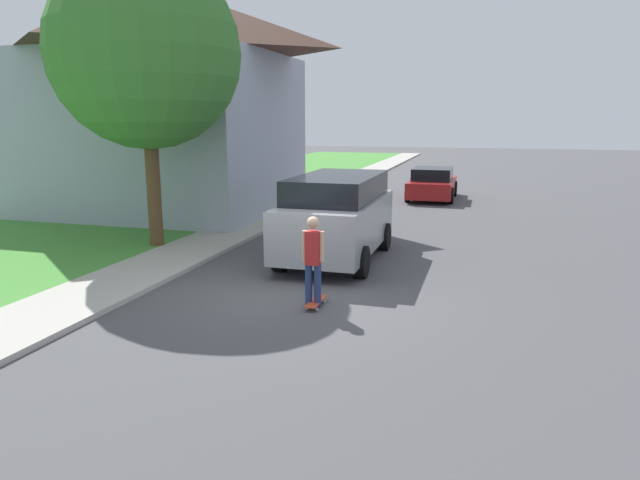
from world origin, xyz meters
The scene contains 9 objects.
ground_plane centered at (0.00, 0.00, 0.00)m, with size 120.00×120.00×0.00m, color #49494C.
lawn centered at (-8.00, 6.00, 0.04)m, with size 10.00×80.00×0.08m.
sidewalk centered at (-3.60, 6.00, 0.05)m, with size 1.80×80.00×0.10m.
house centered at (-8.06, 8.50, 4.24)m, with size 9.88×8.06×7.99m.
lawn_tree_near centered at (-4.72, 2.94, 4.95)m, with size 4.76×4.76×7.26m.
suv_parked centered at (0.19, 3.03, 1.10)m, with size 2.10×4.54×2.05m.
car_down_street centered at (1.38, 14.52, 0.64)m, with size 1.93×4.03×1.33m.
skateboarder centered at (0.69, -0.57, 0.92)m, with size 0.41×0.22×1.67m.
skateboard centered at (0.73, -0.51, 0.08)m, with size 0.23×0.79×0.10m.
Camera 1 is at (3.60, -10.04, 3.36)m, focal length 32.00 mm.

